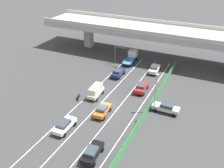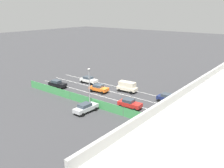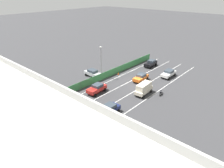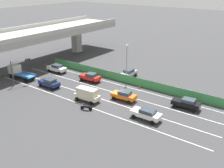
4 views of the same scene
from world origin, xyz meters
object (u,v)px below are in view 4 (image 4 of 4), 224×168
object	(u,v)px
car_hatchback_white	(57,68)
car_sedan_navy	(49,83)
car_sedan_red	(90,77)
car_sedan_black	(186,103)
car_van_cream	(87,94)
street_lamp	(127,59)
traffic_cone	(139,87)
parked_wagon_silver	(128,73)
car_taxi_orange	(124,95)
car_sedan_white	(146,113)
traffic_light	(19,67)
motorcycle	(86,107)
flatbed_truck_blue	(18,72)

from	to	relation	value
car_hatchback_white	car_sedan_navy	world-z (taller)	car_hatchback_white
car_sedan_red	car_sedan_navy	size ratio (longest dim) A/B	1.01
car_sedan_black	car_van_cream	bearing A→B (deg)	116.82
street_lamp	traffic_cone	distance (m)	6.02
car_van_cream	car_sedan_black	xyz separation A→B (m)	(7.19, -14.22, -0.35)
car_sedan_black	parked_wagon_silver	xyz separation A→B (m)	(6.22, 14.85, 0.02)
car_taxi_orange	car_sedan_white	bearing A→B (deg)	-119.08
car_van_cream	street_lamp	distance (m)	11.94
car_sedan_black	street_lamp	world-z (taller)	street_lamp
traffic_light	motorcycle	bearing A→B (deg)	-92.34
parked_wagon_silver	traffic_light	distance (m)	21.32
car_sedan_white	traffic_cone	distance (m)	11.59
car_van_cream	traffic_light	distance (m)	15.58
car_sedan_black	traffic_light	xyz separation A→B (m)	(-9.04, 29.52, 2.60)
parked_wagon_silver	traffic_cone	bearing A→B (deg)	-126.69
motorcycle	traffic_cone	distance (m)	12.57
car_sedan_red	car_van_cream	distance (m)	9.07
car_taxi_orange	parked_wagon_silver	bearing A→B (deg)	29.30
car_sedan_white	car_sedan_navy	xyz separation A→B (m)	(-0.08, 20.56, -0.00)
car_taxi_orange	car_sedan_black	xyz separation A→B (m)	(3.34, -9.49, -0.00)
car_sedan_red	parked_wagon_silver	xyz separation A→B (m)	(6.22, -4.88, 0.00)
car_sedan_red	car_sedan_black	distance (m)	19.74
car_sedan_red	car_sedan_white	world-z (taller)	car_sedan_red
car_sedan_navy	parked_wagon_silver	world-z (taller)	parked_wagon_silver
car_sedan_red	motorcycle	world-z (taller)	car_sedan_red
car_sedan_navy	traffic_light	distance (m)	6.59
car_taxi_orange	flatbed_truck_blue	distance (m)	23.76
car_sedan_navy	parked_wagon_silver	xyz separation A→B (m)	(13.07, -9.01, 0.02)
car_sedan_red	motorcycle	bearing A→B (deg)	-142.15
car_van_cream	parked_wagon_silver	xyz separation A→B (m)	(13.41, 0.64, -0.33)
car_sedan_red	car_hatchback_white	xyz separation A→B (m)	(-0.17, 9.39, 0.02)
traffic_cone	car_sedan_red	bearing A→B (deg)	105.20
car_sedan_red	traffic_light	size ratio (longest dim) A/B	0.90
car_van_cream	car_hatchback_white	bearing A→B (deg)	64.78
car_sedan_black	street_lamp	bearing A→B (deg)	72.93
car_taxi_orange	flatbed_truck_blue	xyz separation A→B (m)	(-3.86, 23.44, 0.39)
car_taxi_orange	car_sedan_black	size ratio (longest dim) A/B	0.97
car_van_cream	traffic_light	xyz separation A→B (m)	(-1.86, 15.30, 2.25)
street_lamp	car_sedan_navy	bearing A→B (deg)	138.78
car_taxi_orange	car_sedan_navy	distance (m)	14.80
car_sedan_white	parked_wagon_silver	bearing A→B (deg)	41.61
flatbed_truck_blue	car_sedan_black	bearing A→B (deg)	-77.66
car_taxi_orange	car_sedan_black	world-z (taller)	car_taxi_orange
car_sedan_black	parked_wagon_silver	size ratio (longest dim) A/B	0.96
car_taxi_orange	car_hatchback_white	distance (m)	19.89
car_sedan_navy	street_lamp	distance (m)	15.27
flatbed_truck_blue	car_taxi_orange	bearing A→B (deg)	-80.64
street_lamp	parked_wagon_silver	bearing A→B (deg)	22.28
traffic_light	street_lamp	size ratio (longest dim) A/B	0.66
car_sedan_white	car_hatchback_white	bearing A→B (deg)	75.64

